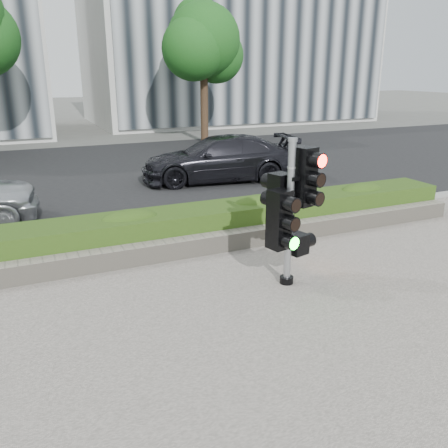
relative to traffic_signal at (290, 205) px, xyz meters
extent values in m
plane|color=#51514C|center=(-0.76, -0.16, -1.32)|extent=(120.00, 120.00, 0.00)
cube|color=#9E9389|center=(-0.76, -2.66, -1.30)|extent=(16.00, 11.00, 0.03)
cube|color=black|center=(-0.76, 9.84, -1.31)|extent=(60.00, 13.00, 0.02)
cube|color=gray|center=(-0.76, 2.99, -1.26)|extent=(60.00, 0.25, 0.12)
cube|color=gray|center=(-0.76, 1.74, -1.12)|extent=(12.00, 0.32, 0.34)
cube|color=#4A7122|center=(-0.76, 2.39, -0.95)|extent=(12.00, 1.00, 0.68)
cube|color=#B7B7B2|center=(10.24, 24.84, 4.68)|extent=(18.00, 10.00, 12.00)
cylinder|color=black|center=(4.74, 15.34, 0.47)|extent=(0.36, 0.36, 3.58)
sphere|color=#154012|center=(4.74, 15.34, 3.29)|extent=(3.33, 3.33, 3.33)
sphere|color=#154012|center=(5.51, 15.66, 2.65)|extent=(2.56, 2.56, 2.56)
sphere|color=#154012|center=(4.10, 14.96, 2.90)|extent=(2.82, 2.82, 2.82)
sphere|color=#154012|center=(4.74, 15.98, 4.06)|extent=(2.30, 2.30, 2.30)
cylinder|color=black|center=(-0.02, -0.04, -1.23)|extent=(0.22, 0.22, 0.11)
cylinder|color=gray|center=(-0.02, -0.04, -0.15)|extent=(0.12, 0.12, 2.28)
cylinder|color=gray|center=(-0.02, -0.04, 1.02)|extent=(0.14, 0.14, 0.06)
cube|color=#FF1107|center=(0.23, -0.01, 0.43)|extent=(0.35, 0.35, 0.91)
cube|color=#14E51E|center=(-0.26, -0.14, -0.16)|extent=(0.35, 0.35, 0.91)
cube|color=black|center=(-0.05, 0.22, 0.15)|extent=(0.35, 0.35, 0.62)
cube|color=orange|center=(0.21, 0.05, -0.68)|extent=(0.35, 0.35, 0.33)
imported|color=black|center=(1.99, 7.31, -0.61)|extent=(5.03, 2.75, 1.38)
camera|label=1|loc=(-3.80, -6.01, 1.98)|focal=38.00mm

